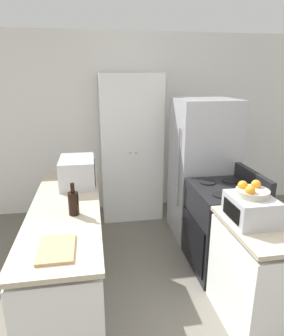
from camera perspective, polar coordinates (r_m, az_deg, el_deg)
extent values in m
cube|color=white|center=(4.53, -2.96, 8.17)|extent=(7.00, 0.06, 2.60)
cube|color=silver|center=(3.03, -13.64, -15.00)|extent=(0.58, 2.10, 0.84)
cube|color=#B7A88E|center=(2.81, -14.32, -6.76)|extent=(0.60, 2.15, 0.04)
cube|color=silver|center=(2.78, 21.54, -18.97)|extent=(0.58, 0.77, 0.84)
cube|color=#B7A88E|center=(2.54, 22.71, -10.23)|extent=(0.60, 0.79, 0.04)
cube|color=white|center=(4.28, -2.16, 3.85)|extent=(0.84, 0.53, 2.04)
sphere|color=#B2B2B7|center=(4.00, -2.20, 2.92)|extent=(0.03, 0.03, 0.03)
sphere|color=#B2B2B7|center=(4.01, -1.07, 2.97)|extent=(0.03, 0.03, 0.03)
cube|color=black|center=(3.36, 15.04, -10.99)|extent=(0.64, 0.75, 0.91)
cube|color=black|center=(3.30, 9.54, -13.41)|extent=(0.02, 0.66, 0.50)
cube|color=black|center=(3.28, 20.39, -1.99)|extent=(0.06, 0.71, 0.16)
cylinder|color=black|center=(2.97, 14.88, -4.98)|extent=(0.17, 0.17, 0.01)
cylinder|color=black|center=(3.27, 12.34, -2.68)|extent=(0.17, 0.17, 0.01)
cylinder|color=black|center=(3.08, 19.24, -4.56)|extent=(0.17, 0.17, 0.01)
cylinder|color=black|center=(3.38, 16.39, -2.38)|extent=(0.17, 0.17, 0.01)
cube|color=#A3A3A8|center=(3.86, 11.47, -0.27)|extent=(0.72, 0.69, 1.75)
cylinder|color=gray|center=(3.54, 6.93, -0.14)|extent=(0.02, 0.02, 0.96)
cube|color=#B2B2B7|center=(3.18, -12.22, -0.69)|extent=(0.35, 0.48, 0.29)
cube|color=black|center=(3.14, -8.99, -0.73)|extent=(0.01, 0.30, 0.21)
cylinder|color=black|center=(2.52, -12.90, -6.63)|extent=(0.09, 0.09, 0.19)
cylinder|color=black|center=(2.47, -13.11, -3.72)|extent=(0.03, 0.03, 0.08)
cube|color=#B2B2B7|center=(2.49, 19.99, -7.37)|extent=(0.32, 0.37, 0.21)
cube|color=black|center=(2.42, 16.60, -7.79)|extent=(0.01, 0.26, 0.13)
cylinder|color=#B2A893|center=(2.46, 20.31, -4.43)|extent=(0.25, 0.25, 0.05)
sphere|color=orange|center=(2.52, 20.90, -2.96)|extent=(0.08, 0.08, 0.08)
sphere|color=orange|center=(2.47, 18.64, -3.15)|extent=(0.08, 0.08, 0.08)
sphere|color=orange|center=(2.37, 19.89, -4.07)|extent=(0.08, 0.08, 0.08)
cube|color=tan|center=(2.10, -15.95, -14.61)|extent=(0.23, 0.34, 0.02)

